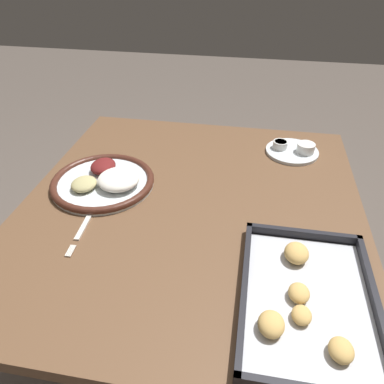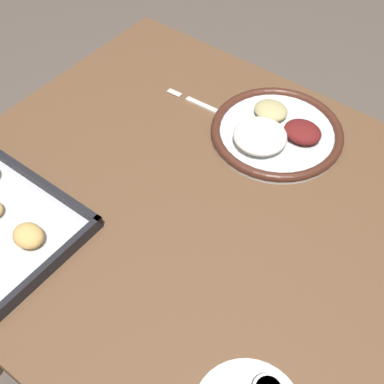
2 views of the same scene
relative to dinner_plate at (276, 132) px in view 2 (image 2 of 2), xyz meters
name	(u,v)px [view 2 (image 2 of 2)]	position (x,y,z in m)	size (l,w,h in m)	color
ground_plane	(188,355)	(0.05, 0.25, -0.76)	(8.00, 8.00, 0.00)	#564C44
dining_table	(187,235)	(0.05, 0.25, -0.14)	(0.96, 0.88, 0.74)	brown
dinner_plate	(276,132)	(0.00, 0.00, 0.00)	(0.28, 0.28, 0.05)	silver
fork	(206,107)	(0.17, 0.01, -0.01)	(0.19, 0.02, 0.00)	silver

